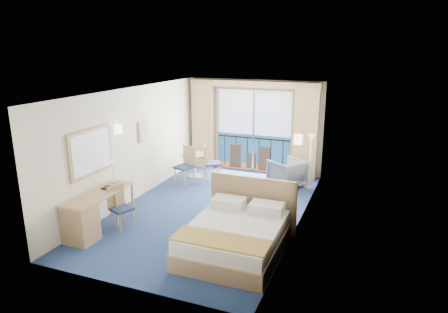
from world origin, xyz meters
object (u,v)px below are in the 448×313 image
Objects in this scene: bed at (236,235)px; floor_lamp at (311,148)px; desk at (85,218)px; desk_chair at (119,205)px; nightstand at (286,215)px; table_chair_b at (186,163)px; table_chair_a at (209,161)px; armchair at (287,173)px; round_table at (194,160)px.

bed is 1.46× the size of floor_lamp.
desk is 0.74m from desk_chair.
bed is 1.47m from nightstand.
desk_chair is (-3.16, -1.26, 0.24)m from nightstand.
desk is 3.61m from table_chair_b.
table_chair_b is (-3.14, -0.83, -0.51)m from floor_lamp.
table_chair_a is 0.99× the size of table_chair_b.
armchair is 0.48× the size of desk.
desk_chair is 1.22× the size of round_table.
bed reaches higher than armchair.
nightstand is 0.31× the size of desk.
table_chair_b reaches higher than armchair.
table_chair_a reaches higher than desk_chair.
floor_lamp reaches higher than nightstand.
desk is (-3.53, -4.41, -0.66)m from floor_lamp.
desk is (-2.87, -0.59, 0.12)m from bed.
desk_chair is at bearing -89.94° from round_table.
floor_lamp is at bearing 33.09° from table_chair_b.
floor_lamp is 3.29m from table_chair_b.
nightstand is 0.64× the size of armchair.
bed is at bearing 11.67° from desk.
bed is 4.09× the size of nightstand.
armchair reaches higher than nightstand.
desk_chair is (-2.63, -3.72, 0.13)m from armchair.
floor_lamp is 3.28m from round_table.
table_chair_a is at bearing -172.64° from floor_lamp.
nightstand is 0.51× the size of table_chair_a.
desk_chair is at bearing -0.10° from armchair.
nightstand is 0.71× the size of round_table.
round_table is at bearing -176.70° from floor_lamp.
table_chair_b reaches higher than table_chair_a.
bed is at bearing -54.94° from round_table.
armchair is 2.14m from table_chair_a.
desk_chair is at bearing 178.51° from bed.
bed is 3.78m from armchair.
armchair is 1.11× the size of round_table.
floor_lamp reaches higher than bed.
desk is (-2.96, -4.38, 0.06)m from armchair.
nightstand is 0.58× the size of desk_chair.
nightstand is 3.92m from round_table.
desk_chair reaches higher than nightstand.
bed is 1.26× the size of desk.
desk is at bearing -94.32° from round_table.
floor_lamp reaches higher than table_chair_b.
armchair is at bearing 3.20° from round_table.
table_chair_a reaches higher than desk.
bed reaches higher than round_table.
armchair is 5.28m from desk.
desk_chair reaches higher than round_table.
table_chair_b is (0.07, 2.93, 0.08)m from desk_chair.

